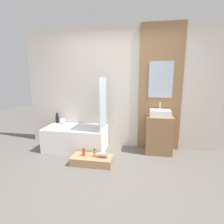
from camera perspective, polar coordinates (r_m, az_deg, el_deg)
ground_plane at (r=2.74m, az=-2.82°, el=-22.78°), size 12.00×12.00×0.00m
wall_tiled_back at (r=3.84m, az=2.25°, el=7.74°), size 4.20×0.06×2.60m
wall_wood_accent at (r=3.77m, az=15.48°, el=7.44°), size 0.87×0.04×2.60m
bathtub at (r=3.88m, az=-11.61°, el=-8.33°), size 1.28×0.71×0.49m
glass_shower_screen at (r=3.47m, az=-2.97°, el=2.68°), size 0.01×0.57×1.05m
wooden_step_bench at (r=3.28m, az=-6.60°, el=-15.33°), size 0.73×0.34×0.14m
vanity_cabinet at (r=3.72m, az=15.04°, el=-7.12°), size 0.52×0.40×0.77m
sink at (r=3.61m, az=15.40°, el=-0.31°), size 0.40×0.30×0.27m
vase_tall_dark at (r=4.24m, az=-17.43°, el=-2.12°), size 0.08×0.08×0.24m
vase_round_light at (r=4.17m, az=-15.87°, el=-2.79°), size 0.12×0.12×0.12m
bottle_soap_primary at (r=3.26m, az=-9.19°, el=-12.97°), size 0.05×0.05×0.13m
bottle_soap_secondary at (r=3.20m, az=-5.68°, el=-13.20°), size 0.04×0.04×0.15m
towel_roll at (r=3.18m, az=-3.05°, el=-13.81°), size 0.16×0.09×0.09m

